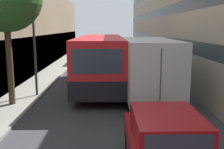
{
  "coord_description": "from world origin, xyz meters",
  "views": [
    {
      "loc": [
        -0.21,
        0.09,
        3.6
      ],
      "look_at": [
        -0.0,
        11.12,
        1.6
      ],
      "focal_mm": 42.0,
      "sensor_mm": 36.0,
      "label": 1
    }
  ],
  "objects_px": {
    "car_hatchback": "(167,146)",
    "panel_van": "(87,53)",
    "bus": "(100,60)",
    "box_truck": "(145,64)"
  },
  "relations": [
    {
      "from": "car_hatchback",
      "to": "box_truck",
      "type": "distance_m",
      "value": 7.94
    },
    {
      "from": "car_hatchback",
      "to": "panel_van",
      "type": "bearing_deg",
      "value": 99.61
    },
    {
      "from": "box_truck",
      "to": "bus",
      "type": "bearing_deg",
      "value": 140.04
    },
    {
      "from": "car_hatchback",
      "to": "box_truck",
      "type": "height_order",
      "value": "box_truck"
    },
    {
      "from": "car_hatchback",
      "to": "bus",
      "type": "xyz_separation_m",
      "value": [
        -1.85,
        9.91,
        0.84
      ]
    },
    {
      "from": "car_hatchback",
      "to": "bus",
      "type": "height_order",
      "value": "bus"
    },
    {
      "from": "bus",
      "to": "panel_van",
      "type": "relative_size",
      "value": 2.21
    },
    {
      "from": "car_hatchback",
      "to": "panel_van",
      "type": "relative_size",
      "value": 0.87
    },
    {
      "from": "bus",
      "to": "box_truck",
      "type": "bearing_deg",
      "value": -39.96
    },
    {
      "from": "panel_van",
      "to": "car_hatchback",
      "type": "bearing_deg",
      "value": -80.39
    }
  ]
}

